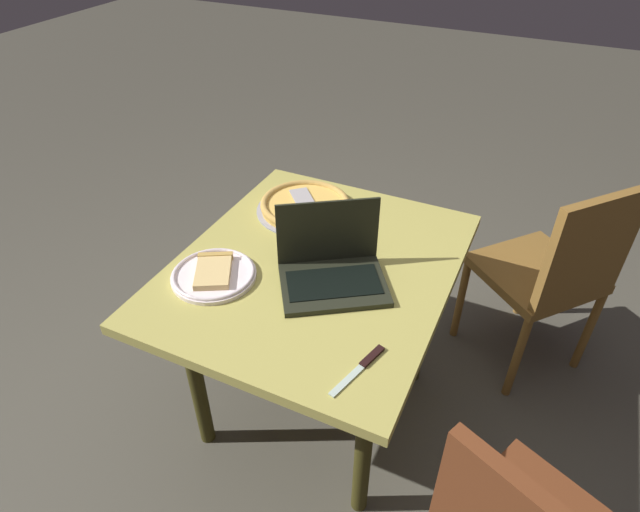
{
  "coord_description": "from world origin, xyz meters",
  "views": [
    {
      "loc": [
        1.23,
        0.59,
        1.8
      ],
      "look_at": [
        0.01,
        0.02,
        0.78
      ],
      "focal_mm": 29.84,
      "sensor_mm": 36.0,
      "label": 1
    }
  ],
  "objects": [
    {
      "name": "ground_plane",
      "position": [
        0.0,
        0.0,
        0.0
      ],
      "size": [
        12.0,
        12.0,
        0.0
      ],
      "primitive_type": "plane",
      "color": "#4D493D"
    },
    {
      "name": "dining_table",
      "position": [
        0.0,
        0.0,
        0.64
      ],
      "size": [
        1.03,
        0.87,
        0.74
      ],
      "color": "tan",
      "rests_on": "ground_plane"
    },
    {
      "name": "pizza_plate",
      "position": [
        0.2,
        -0.26,
        0.75
      ],
      "size": [
        0.27,
        0.27,
        0.04
      ],
      "color": "white",
      "rests_on": "dining_table"
    },
    {
      "name": "laptop",
      "position": [
        0.05,
        0.08,
        0.78
      ],
      "size": [
        0.38,
        0.4,
        0.24
      ],
      "color": "black",
      "rests_on": "dining_table"
    },
    {
      "name": "chair_far",
      "position": [
        -0.61,
        0.73,
        0.52
      ],
      "size": [
        0.58,
        0.58,
        0.91
      ],
      "color": "brown",
      "rests_on": "ground_plane"
    },
    {
      "name": "table_knife",
      "position": [
        0.34,
        0.3,
        0.74
      ],
      "size": [
        0.21,
        0.08,
        0.01
      ],
      "color": "#B1C5B6",
      "rests_on": "dining_table"
    },
    {
      "name": "pizza_tray",
      "position": [
        -0.28,
        -0.17,
        0.76
      ],
      "size": [
        0.36,
        0.36,
        0.04
      ],
      "color": "#9798A9",
      "rests_on": "dining_table"
    }
  ]
}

